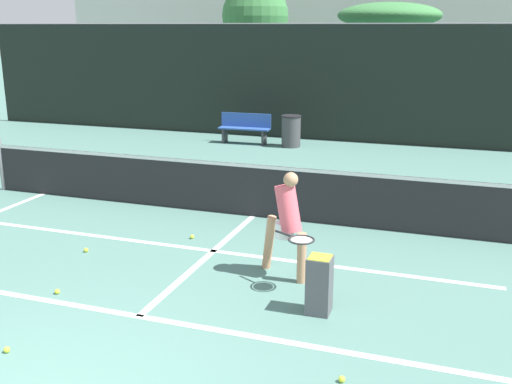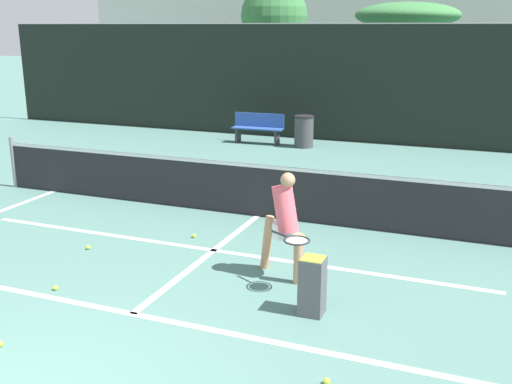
% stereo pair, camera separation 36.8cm
% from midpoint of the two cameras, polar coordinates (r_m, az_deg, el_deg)
% --- Properties ---
extents(court_baseline_near, '(11.00, 0.10, 0.01)m').
position_cam_midpoint_polar(court_baseline_near, '(7.34, -12.54, -11.50)').
color(court_baseline_near, white).
rests_on(court_baseline_near, ground).
extents(court_service_line, '(8.25, 0.10, 0.01)m').
position_cam_midpoint_polar(court_service_line, '(9.14, -5.24, -5.61)').
color(court_service_line, white).
rests_on(court_service_line, ground).
extents(court_center_mark, '(0.10, 4.07, 0.01)m').
position_cam_midpoint_polar(court_center_mark, '(8.97, -5.78, -6.06)').
color(court_center_mark, white).
rests_on(court_center_mark, ground).
extents(net, '(11.09, 0.09, 1.07)m').
position_cam_midpoint_polar(net, '(10.59, -1.27, 0.32)').
color(net, slate).
rests_on(net, ground).
extents(fence_back, '(24.00, 0.06, 3.36)m').
position_cam_midpoint_polar(fence_back, '(17.67, 7.48, 10.19)').
color(fence_back, black).
rests_on(fence_back, ground).
extents(player_practicing, '(0.97, 0.92, 1.47)m').
position_cam_midpoint_polar(player_practicing, '(7.95, 1.66, -2.73)').
color(player_practicing, tan).
rests_on(player_practicing, ground).
extents(tennis_ball_scattered_0, '(0.07, 0.07, 0.07)m').
position_cam_midpoint_polar(tennis_ball_scattered_0, '(8.18, -19.65, -8.92)').
color(tennis_ball_scattered_0, '#D1E033').
rests_on(tennis_ball_scattered_0, ground).
extents(tennis_ball_scattered_1, '(0.07, 0.07, 0.07)m').
position_cam_midpoint_polar(tennis_ball_scattered_1, '(6.03, 6.37, -17.31)').
color(tennis_ball_scattered_1, '#D1E033').
rests_on(tennis_ball_scattered_1, ground).
extents(tennis_ball_scattered_2, '(0.07, 0.07, 0.07)m').
position_cam_midpoint_polar(tennis_ball_scattered_2, '(9.68, -7.19, -4.26)').
color(tennis_ball_scattered_2, '#D1E033').
rests_on(tennis_ball_scattered_2, ground).
extents(tennis_ball_scattered_3, '(0.07, 0.07, 0.07)m').
position_cam_midpoint_polar(tennis_ball_scattered_3, '(9.47, -16.96, -5.31)').
color(tennis_ball_scattered_3, '#D1E033').
rests_on(tennis_ball_scattered_3, ground).
extents(tennis_ball_scattered_4, '(0.07, 0.07, 0.07)m').
position_cam_midpoint_polar(tennis_ball_scattered_4, '(7.04, -24.08, -13.57)').
color(tennis_ball_scattered_4, '#D1E033').
rests_on(tennis_ball_scattered_4, ground).
extents(tennis_ball_scattered_6, '(0.07, 0.07, 0.07)m').
position_cam_midpoint_polar(tennis_ball_scattered_6, '(9.64, 3.27, -4.24)').
color(tennis_ball_scattered_6, '#D1E033').
rests_on(tennis_ball_scattered_6, ground).
extents(ball_hopper, '(0.28, 0.28, 0.71)m').
position_cam_midpoint_polar(ball_hopper, '(7.14, 4.57, -8.69)').
color(ball_hopper, '#4C4C51').
rests_on(ball_hopper, ground).
extents(courtside_bench, '(1.50, 0.44, 0.86)m').
position_cam_midpoint_polar(courtside_bench, '(17.32, -1.67, 6.17)').
color(courtside_bench, '#2D519E').
rests_on(courtside_bench, ground).
extents(trash_bin, '(0.55, 0.55, 0.88)m').
position_cam_midpoint_polar(trash_bin, '(16.83, 2.73, 5.81)').
color(trash_bin, '#3F3F42').
rests_on(trash_bin, ground).
extents(parked_car, '(1.72, 4.39, 1.38)m').
position_cam_midpoint_polar(parked_car, '(21.43, 1.78, 8.32)').
color(parked_car, navy).
rests_on(parked_car, ground).
extents(tree_west, '(2.93, 2.93, 5.15)m').
position_cam_midpoint_polar(tree_west, '(27.38, -0.49, 16.37)').
color(tree_west, brown).
rests_on(tree_west, ground).
extents(tree_mid, '(3.61, 3.61, 4.08)m').
position_cam_midpoint_polar(tree_mid, '(22.24, 12.10, 16.02)').
color(tree_mid, brown).
rests_on(tree_mid, ground).
extents(building_far, '(36.00, 2.40, 6.11)m').
position_cam_midpoint_polar(building_far, '(31.65, 13.05, 14.79)').
color(building_far, beige).
rests_on(building_far, ground).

